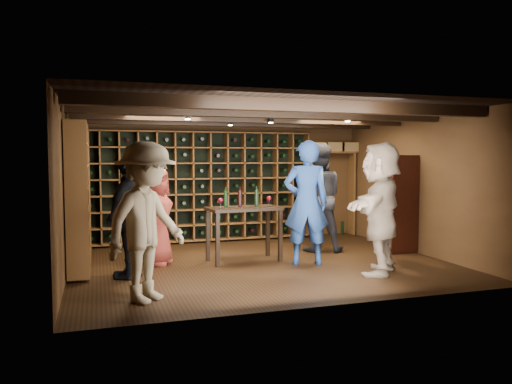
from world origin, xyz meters
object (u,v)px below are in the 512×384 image
object	(u,v)px
display_cabinet	(398,205)
guest_woman_black	(131,217)
guest_red_floral	(157,216)
man_grey_suit	(318,198)
guest_beige	(380,208)
guest_khaki	(147,222)
tasting_table	(244,214)
man_blue_shirt	(306,203)

from	to	relation	value
display_cabinet	guest_woman_black	world-z (taller)	guest_woman_black
guest_woman_black	display_cabinet	bearing A→B (deg)	134.29
guest_red_floral	man_grey_suit	bearing A→B (deg)	-57.35
guest_red_floral	guest_beige	distance (m)	3.52
guest_beige	guest_khaki	bearing A→B (deg)	-40.26
man_grey_suit	guest_woman_black	bearing A→B (deg)	37.89
man_grey_suit	guest_beige	size ratio (longest dim) A/B	1.01
guest_red_floral	tasting_table	xyz separation A→B (m)	(1.41, -0.18, 0.02)
guest_woman_black	man_blue_shirt	bearing A→B (deg)	129.23
display_cabinet	guest_woman_black	distance (m)	4.85
display_cabinet	guest_woman_black	bearing A→B (deg)	-173.30
guest_beige	tasting_table	world-z (taller)	guest_beige
display_cabinet	guest_khaki	bearing A→B (deg)	-158.55
man_grey_suit	guest_khaki	xyz separation A→B (m)	(-3.33, -2.34, -0.03)
display_cabinet	guest_red_floral	xyz separation A→B (m)	(-4.36, 0.21, -0.07)
man_blue_shirt	guest_red_floral	xyz separation A→B (m)	(-2.32, 0.70, -0.22)
man_grey_suit	guest_woman_black	size ratio (longest dim) A/B	1.13
display_cabinet	guest_red_floral	bearing A→B (deg)	177.18
man_grey_suit	guest_beige	xyz separation A→B (m)	(0.14, -1.92, -0.01)
man_blue_shirt	guest_red_floral	bearing A→B (deg)	-1.51
man_grey_suit	tasting_table	xyz separation A→B (m)	(-1.56, -0.46, -0.20)
display_cabinet	guest_woman_black	size ratio (longest dim) A/B	0.99
man_grey_suit	guest_woman_black	world-z (taller)	man_grey_suit
guest_khaki	display_cabinet	bearing A→B (deg)	-21.23
guest_khaki	guest_beige	bearing A→B (deg)	-35.64
man_grey_suit	tasting_table	bearing A→B (deg)	37.12
guest_woman_black	guest_khaki	distance (m)	1.29
man_blue_shirt	guest_beige	bearing A→B (deg)	145.57
guest_khaki	guest_beige	xyz separation A→B (m)	(3.47, 0.43, 0.02)
man_blue_shirt	tasting_table	bearing A→B (deg)	-14.60
man_blue_shirt	man_grey_suit	size ratio (longest dim) A/B	1.01
display_cabinet	guest_beige	distance (m)	1.89
man_grey_suit	guest_beige	bearing A→B (deg)	114.90
man_blue_shirt	guest_khaki	size ratio (longest dim) A/B	1.04
man_grey_suit	guest_red_floral	distance (m)	2.99
tasting_table	guest_khaki	bearing A→B (deg)	-138.78
display_cabinet	guest_khaki	size ratio (longest dim) A/B	0.91
man_blue_shirt	guest_beige	distance (m)	1.23
guest_red_floral	guest_khaki	xyz separation A→B (m)	(-0.36, -2.07, 0.18)
man_blue_shirt	guest_khaki	world-z (taller)	man_blue_shirt
man_grey_suit	man_blue_shirt	bearing A→B (deg)	76.99
man_grey_suit	guest_khaki	distance (m)	4.07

